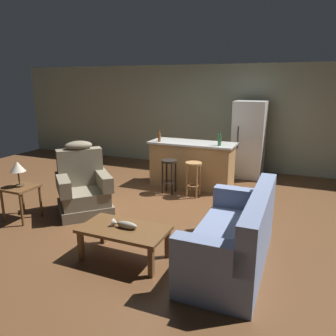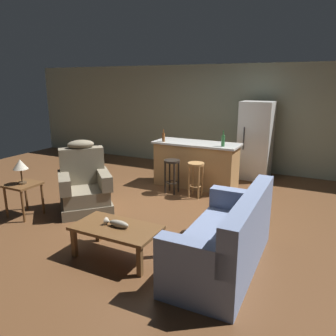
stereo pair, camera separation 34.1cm
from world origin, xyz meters
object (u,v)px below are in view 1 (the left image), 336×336
at_px(couch, 235,238).
at_px(end_table, 21,192).
at_px(recliner_near_lamp, 83,188).
at_px(bar_stool_right, 193,173).
at_px(refrigerator, 249,140).
at_px(coffee_table, 124,232).
at_px(bottle_short_amber, 220,140).
at_px(bottle_tall_green, 159,137).
at_px(table_lamp, 18,168).
at_px(fish_figurine, 125,225).
at_px(kitchen_island, 192,164).
at_px(bar_stool_left, 169,170).

distance_m(couch, end_table, 3.47).
relative_size(recliner_near_lamp, bar_stool_right, 1.76).
xyz_separation_m(couch, refrigerator, (-0.55, 3.98, 0.54)).
bearing_deg(coffee_table, recliner_near_lamp, 142.89).
relative_size(recliner_near_lamp, bottle_short_amber, 3.82).
relative_size(couch, bar_stool_right, 2.81).
xyz_separation_m(bottle_tall_green, bottle_short_amber, (1.28, 0.06, 0.02)).
xyz_separation_m(end_table, bottle_short_amber, (2.57, 2.62, 0.61)).
bearing_deg(coffee_table, bar_stool_right, 89.12).
xyz_separation_m(recliner_near_lamp, refrigerator, (2.21, 3.30, 0.46)).
distance_m(table_lamp, bottle_short_amber, 3.68).
relative_size(fish_figurine, recliner_near_lamp, 0.28).
bearing_deg(bottle_tall_green, coffee_table, -73.66).
bearing_deg(end_table, fish_figurine, -10.84).
relative_size(kitchen_island, refrigerator, 1.02).
distance_m(couch, table_lamp, 3.51).
height_order(recliner_near_lamp, refrigerator, refrigerator).
height_order(coffee_table, bar_stool_left, bar_stool_left).
distance_m(couch, bottle_tall_green, 3.45).
bearing_deg(bar_stool_right, bar_stool_left, 180.00).
bearing_deg(bottle_tall_green, refrigerator, 40.84).
bearing_deg(recliner_near_lamp, bar_stool_right, 88.54).
distance_m(refrigerator, bottle_tall_green, 2.17).
bearing_deg(bar_stool_right, refrigerator, 68.50).
bearing_deg(kitchen_island, fish_figurine, -86.05).
bearing_deg(refrigerator, bottle_short_amber, -104.54).
bearing_deg(recliner_near_lamp, kitchen_island, 103.36).
height_order(end_table, refrigerator, refrigerator).
bearing_deg(bar_stool_right, bottle_tall_green, 155.52).
bearing_deg(bar_stool_right, fish_figurine, -90.64).
relative_size(bar_stool_right, bottle_tall_green, 2.61).
distance_m(recliner_near_lamp, bottle_short_amber, 2.77).
height_order(couch, bottle_tall_green, bottle_tall_green).
distance_m(coffee_table, kitchen_island, 3.21).
xyz_separation_m(kitchen_island, bottle_short_amber, (0.62, -0.16, 0.59)).
bearing_deg(table_lamp, recliner_near_lamp, 44.25).
bearing_deg(coffee_table, table_lamp, 169.13).
bearing_deg(recliner_near_lamp, bottle_tall_green, 116.96).
relative_size(table_lamp, bar_stool_left, 0.60).
xyz_separation_m(coffee_table, refrigerator, (0.76, 4.40, 0.52)).
bearing_deg(refrigerator, kitchen_island, -128.97).
bearing_deg(refrigerator, coffee_table, -99.81).
relative_size(bar_stool_right, bottle_short_amber, 2.17).
bearing_deg(bottle_short_amber, kitchen_island, 165.90).
bearing_deg(table_lamp, end_table, 133.72).
height_order(coffee_table, table_lamp, table_lamp).
bearing_deg(bottle_tall_green, couch, -49.58).
xyz_separation_m(refrigerator, bottle_short_amber, (-0.35, -1.36, 0.19)).
distance_m(coffee_table, end_table, 2.20).
height_order(couch, table_lamp, table_lamp).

